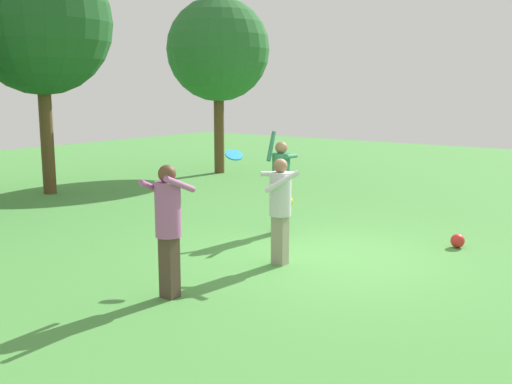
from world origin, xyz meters
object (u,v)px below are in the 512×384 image
object	(u,v)px
ball_red	(458,241)
ball_yellow	(288,201)
person_catcher	(168,219)
person_bystander	(280,202)
tree_center	(40,24)
person_thrower	(281,178)
frisbee	(234,155)
tree_far_right	(218,50)

from	to	relation	value
ball_red	ball_yellow	xyz separation A→B (m)	(1.27, 4.36, 0.00)
person_catcher	person_bystander	distance (m)	2.14
ball_yellow	tree_center	xyz separation A→B (m)	(-2.23, 6.02, 4.20)
tree_center	ball_yellow	bearing A→B (deg)	-69.71
person_catcher	ball_red	bearing A→B (deg)	-33.22
person_thrower	ball_red	bearing A→B (deg)	89.84
person_bystander	ball_red	world-z (taller)	person_bystander
person_catcher	person_bystander	size ratio (longest dim) A/B	1.06
person_bystander	frisbee	world-z (taller)	frisbee
ball_red	tree_center	world-z (taller)	tree_center
tree_center	frisbee	bearing A→B (deg)	-105.16
person_catcher	person_thrower	bearing A→B (deg)	4.68
tree_far_right	person_bystander	bearing A→B (deg)	-134.92
ball_red	tree_far_right	bearing A→B (deg)	63.30
frisbee	tree_far_right	xyz separation A→B (m)	(7.74, 6.76, 2.17)
person_catcher	frisbee	world-z (taller)	frisbee
person_bystander	ball_yellow	world-z (taller)	person_bystander
person_bystander	frisbee	xyz separation A→B (m)	(-0.45, 0.55, 0.74)
person_catcher	tree_far_right	bearing A→B (deg)	28.99
person_catcher	tree_center	distance (m)	9.52
frisbee	ball_red	xyz separation A→B (m)	(3.09, -2.50, -1.62)
person_thrower	ball_yellow	bearing A→B (deg)	-165.66
frisbee	tree_far_right	distance (m)	10.51
person_thrower	frisbee	bearing A→B (deg)	0.00
ball_red	tree_far_right	xyz separation A→B (m)	(4.66, 9.26, 3.79)
person_thrower	person_bystander	distance (m)	2.12
person_thrower	person_bystander	xyz separation A→B (m)	(-1.77, -1.18, -0.05)
person_thrower	frisbee	size ratio (longest dim) A/B	5.37
frisbee	ball_yellow	xyz separation A→B (m)	(4.36, 1.86, -1.61)
person_catcher	ball_red	distance (m)	5.35
tree_far_right	frisbee	bearing A→B (deg)	-138.88
frisbee	tree_far_right	bearing A→B (deg)	41.12
tree_center	tree_far_right	size ratio (longest dim) A/B	1.11
person_catcher	tree_center	world-z (taller)	tree_center
person_thrower	person_bystander	bearing A→B (deg)	17.94
frisbee	person_thrower	bearing A→B (deg)	15.68
person_catcher	ball_yellow	size ratio (longest dim) A/B	7.23
person_catcher	tree_far_right	distance (m)	12.05
ball_yellow	tree_far_right	xyz separation A→B (m)	(3.38, 4.90, 3.78)
frisbee	tree_far_right	size ratio (longest dim) A/B	0.06
person_bystander	tree_far_right	world-z (taller)	tree_far_right
frisbee	ball_red	size ratio (longest dim) A/B	1.49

